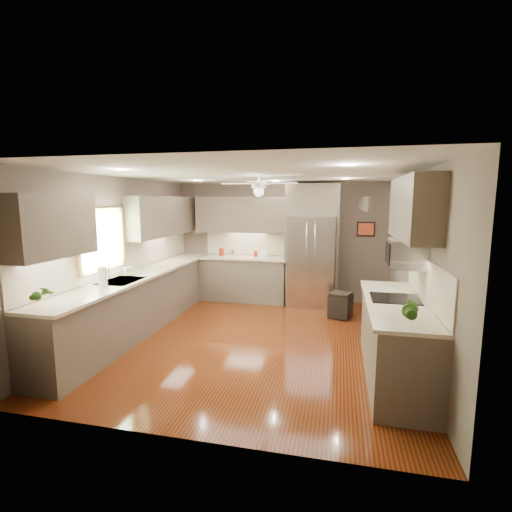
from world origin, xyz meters
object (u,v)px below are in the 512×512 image
at_px(potted_plant_right, 411,310).
at_px(bowl, 264,256).
at_px(microwave, 405,253).
at_px(potted_plant_left, 40,294).
at_px(soap_bottle, 128,269).
at_px(paper_towel, 103,277).
at_px(refrigerator, 312,247).
at_px(canister_d, 256,254).
at_px(stool, 340,305).
at_px(canister_c, 239,252).
at_px(canister_a, 221,252).
at_px(canister_b, 233,253).

distance_m(potted_plant_right, bowl, 4.54).
bearing_deg(microwave, potted_plant_left, -160.21).
bearing_deg(soap_bottle, paper_towel, -81.30).
bearing_deg(refrigerator, canister_d, 175.41).
bearing_deg(stool, potted_plant_left, -133.99).
xyz_separation_m(canister_d, bowl, (0.19, -0.02, -0.03)).
xyz_separation_m(soap_bottle, refrigerator, (2.76, 2.25, 0.16)).
bearing_deg(refrigerator, canister_c, 177.28).
bearing_deg(canister_c, bowl, -0.12).
relative_size(canister_a, canister_b, 1.21).
bearing_deg(canister_a, refrigerator, -2.16).
relative_size(soap_bottle, paper_towel, 0.59).
xyz_separation_m(canister_c, refrigerator, (1.56, -0.07, 0.16)).
relative_size(bowl, stool, 0.48).
bearing_deg(canister_d, soap_bottle, -123.67).
distance_m(canister_d, stool, 2.13).
relative_size(potted_plant_left, paper_towel, 1.08).
bearing_deg(microwave, refrigerator, 116.09).
relative_size(potted_plant_right, refrigerator, 0.13).
xyz_separation_m(canister_d, stool, (1.78, -0.87, -0.76)).
bearing_deg(potted_plant_left, canister_b, 77.13).
bearing_deg(bowl, stool, -28.02).
xyz_separation_m(potted_plant_left, potted_plant_right, (3.87, 0.25, -0.00)).
bearing_deg(canister_b, refrigerator, -3.06).
bearing_deg(bowl, soap_bottle, -127.11).
relative_size(canister_a, canister_c, 0.93).
height_order(canister_d, soap_bottle, soap_bottle).
relative_size(potted_plant_right, paper_towel, 1.07).
bearing_deg(canister_d, potted_plant_right, -58.95).
bearing_deg(refrigerator, potted_plant_left, -122.73).
relative_size(canister_b, paper_towel, 0.46).
bearing_deg(canister_b, canister_d, 0.60).
bearing_deg(microwave, soap_bottle, 173.58).
xyz_separation_m(bowl, microwave, (2.33, -2.78, 0.51)).
xyz_separation_m(canister_b, soap_bottle, (-1.06, -2.34, 0.02)).
distance_m(canister_c, refrigerator, 1.57).
relative_size(microwave, stool, 1.19).
xyz_separation_m(canister_c, bowl, (0.56, -0.00, -0.06)).
bearing_deg(bowl, microwave, -50.08).
distance_m(bowl, paper_towel, 3.56).
relative_size(canister_b, potted_plant_right, 0.43).
relative_size(soap_bottle, stool, 0.39).
distance_m(canister_c, soap_bottle, 2.61).
relative_size(soap_bottle, bowl, 0.80).
bearing_deg(canister_c, canister_d, 3.49).
distance_m(canister_a, canister_c, 0.39).
bearing_deg(potted_plant_left, bowl, 68.48).
height_order(canister_c, refrigerator, refrigerator).
distance_m(soap_bottle, potted_plant_right, 4.29).
xyz_separation_m(bowl, paper_towel, (-1.63, -3.17, 0.11)).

